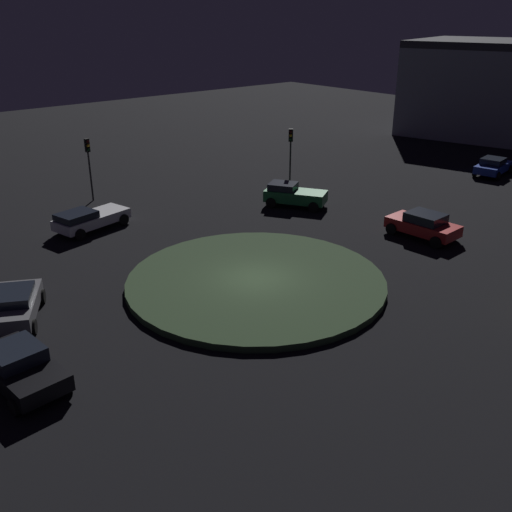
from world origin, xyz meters
name	(u,v)px	position (x,y,z in m)	size (l,w,h in m)	color
ground_plane	(256,284)	(0.00, 0.00, 0.00)	(120.79, 120.79, 0.00)	black
roundabout_island	(256,281)	(0.00, 0.00, 0.16)	(12.52, 12.52, 0.32)	#2D4228
car_white	(89,219)	(-2.72, 12.22, 0.72)	(4.80, 2.84, 1.34)	white
car_grey	(13,305)	(-10.14, 4.05, 0.73)	(3.56, 4.36, 1.36)	slate
car_black	(19,366)	(-11.65, -0.76, 0.72)	(2.39, 4.30, 1.43)	black
car_blue	(493,166)	(27.49, 2.92, 0.74)	(4.13, 2.56, 1.42)	#1E38A5
car_green	(293,195)	(9.85, 7.60, 0.80)	(3.52, 4.37, 1.53)	#1E7238
car_red	(423,225)	(11.45, -1.57, 0.79)	(2.24, 4.16, 1.50)	red
traffic_light_north	(89,157)	(0.14, 17.54, 3.06)	(0.30, 0.36, 4.31)	#2D2D2D
traffic_light_northeast	(291,147)	(12.33, 10.54, 3.16)	(0.39, 0.38, 4.46)	#2D2D2D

